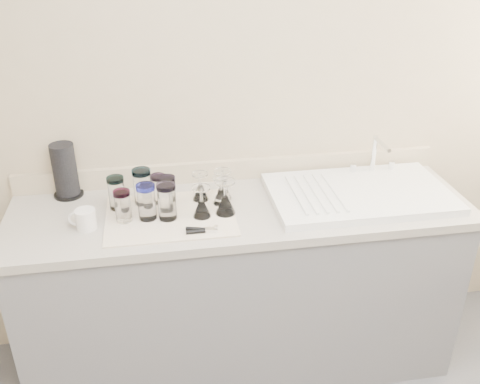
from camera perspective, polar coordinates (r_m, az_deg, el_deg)
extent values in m
cube|color=tan|center=(2.52, -0.99, 8.73)|extent=(3.50, 0.04, 2.50)
cube|color=slate|center=(2.65, 0.14, -10.48)|extent=(2.00, 0.60, 0.86)
cube|color=gray|center=(2.40, 0.15, -1.97)|extent=(2.06, 0.62, 0.04)
cube|color=white|center=(2.52, 12.57, -0.17)|extent=(0.82, 0.50, 0.03)
cylinder|color=silver|center=(2.69, 14.08, 4.03)|extent=(0.02, 0.02, 0.18)
cylinder|color=silver|center=(2.60, 14.94, 4.95)|extent=(0.02, 0.16, 0.02)
cylinder|color=silver|center=(2.69, 11.95, 2.56)|extent=(0.03, 0.03, 0.04)
cylinder|color=silver|center=(2.76, 15.83, 2.80)|extent=(0.03, 0.03, 0.04)
cube|color=white|center=(2.33, -7.44, -2.54)|extent=(0.55, 0.42, 0.01)
cylinder|color=white|center=(2.39, -13.01, -0.28)|extent=(0.07, 0.07, 0.13)
cylinder|color=teal|center=(2.36, -13.19, 1.31)|extent=(0.07, 0.07, 0.02)
cylinder|color=white|center=(2.41, -10.36, 0.36)|extent=(0.08, 0.08, 0.14)
cylinder|color=#42A2CC|center=(2.37, -10.52, 2.11)|extent=(0.08, 0.08, 0.02)
cylinder|color=white|center=(2.41, -8.67, 0.17)|extent=(0.06, 0.06, 0.12)
cylinder|color=purple|center=(2.38, -8.78, 1.59)|extent=(0.07, 0.07, 0.02)
cylinder|color=white|center=(2.29, -12.36, -1.65)|extent=(0.07, 0.07, 0.12)
cylinder|color=#DE1870|center=(2.26, -12.54, -0.10)|extent=(0.07, 0.07, 0.02)
cylinder|color=white|center=(2.28, -9.91, -1.25)|extent=(0.08, 0.08, 0.14)
cylinder|color=#2831DD|center=(2.25, -10.07, 0.52)|extent=(0.08, 0.08, 0.02)
cylinder|color=white|center=(2.27, -7.79, -1.22)|extent=(0.08, 0.08, 0.14)
cylinder|color=#BD90E6|center=(2.23, -7.92, 0.60)|extent=(0.08, 0.08, 0.02)
cylinder|color=white|center=(2.37, -7.70, -0.19)|extent=(0.07, 0.07, 0.13)
cylinder|color=#563896|center=(2.33, -7.81, 1.38)|extent=(0.07, 0.07, 0.02)
cone|color=white|center=(2.42, -4.24, -0.06)|extent=(0.07, 0.07, 0.07)
cylinder|color=white|center=(2.40, -4.29, 1.24)|extent=(0.01, 0.01, 0.05)
cylinder|color=white|center=(2.38, -4.31, 1.91)|extent=(0.07, 0.07, 0.01)
cone|color=white|center=(2.43, -1.84, 0.12)|extent=(0.08, 0.08, 0.07)
cylinder|color=white|center=(2.40, -1.86, 1.51)|extent=(0.01, 0.01, 0.06)
cylinder|color=white|center=(2.38, -1.88, 2.22)|extent=(0.08, 0.08, 0.01)
cone|color=white|center=(2.29, -4.10, -1.78)|extent=(0.08, 0.08, 0.07)
cylinder|color=white|center=(2.26, -4.16, -0.32)|extent=(0.01, 0.01, 0.06)
cylinder|color=white|center=(2.24, -4.19, 0.44)|extent=(0.08, 0.08, 0.01)
cone|color=white|center=(2.30, -1.57, -1.36)|extent=(0.09, 0.09, 0.08)
cylinder|color=white|center=(2.27, -1.60, 0.27)|extent=(0.01, 0.01, 0.07)
cylinder|color=white|center=(2.25, -1.61, 1.11)|extent=(0.09, 0.09, 0.01)
cone|color=white|center=(2.39, -2.05, -0.47)|extent=(0.07, 0.07, 0.07)
cylinder|color=white|center=(2.36, -2.07, 0.83)|extent=(0.01, 0.01, 0.05)
cylinder|color=white|center=(2.35, -2.08, 1.49)|extent=(0.07, 0.07, 0.01)
cube|color=silver|center=(2.19, -3.05, -4.07)|extent=(0.05, 0.03, 0.02)
cylinder|color=black|center=(2.18, -4.46, -4.21)|extent=(0.10, 0.02, 0.02)
cylinder|color=black|center=(2.20, -4.51, -3.97)|extent=(0.10, 0.04, 0.02)
cylinder|color=silver|center=(2.30, -16.12, -2.81)|extent=(0.10, 0.10, 0.09)
torus|color=silver|center=(2.31, -17.13, -2.78)|extent=(0.07, 0.02, 0.06)
cylinder|color=black|center=(2.61, -17.79, -0.22)|extent=(0.14, 0.14, 0.01)
cylinder|color=black|center=(2.55, -18.19, 2.30)|extent=(0.11, 0.11, 0.24)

